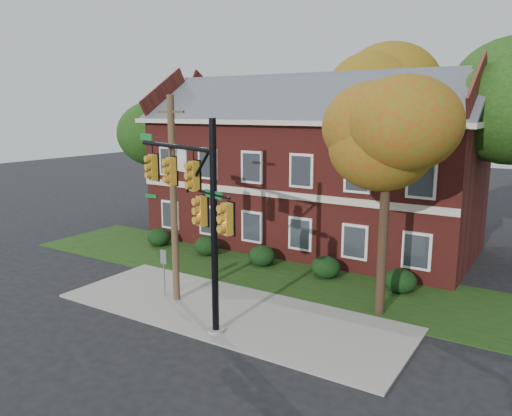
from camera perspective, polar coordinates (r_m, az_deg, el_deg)
The scene contains 15 objects.
ground at distance 19.15m, azimuth -4.88°, elevation -12.77°, with size 120.00×120.00×0.00m, color black.
sidewalk at distance 19.88m, azimuth -3.11°, elevation -11.70°, with size 14.00×5.00×0.08m, color gray.
grass_strip at distance 23.86m, azimuth 3.92°, elevation -7.78°, with size 30.00×6.00×0.04m, color #193811.
apartment_building at distance 28.91m, azimuth 6.20°, elevation 5.62°, with size 18.80×8.80×9.74m.
hedge_far_left at distance 29.37m, azimuth -11.04°, elevation -3.28°, with size 1.40×1.26×1.05m, color black.
hedge_left at distance 27.16m, azimuth -5.64°, elevation -4.32°, with size 1.40×1.26×1.05m, color black.
hedge_center at distance 25.23m, azimuth 0.68°, elevation -5.48°, with size 1.40×1.26×1.05m, color black.
hedge_right at distance 23.67m, azimuth 7.97°, elevation -6.73°, with size 1.40×1.26×1.05m, color black.
hedge_far_right at distance 22.55m, azimuth 16.16°, elevation -8.00°, with size 1.40×1.26×1.05m, color black.
tree_near_right at distance 18.60m, azimuth 15.38°, elevation 7.41°, with size 4.50×4.25×8.58m.
tree_left_rear at distance 33.37m, azimuth -9.99°, elevation 9.17°, with size 5.40×5.10×8.88m.
tree_far_rear at distance 35.55m, azimuth 14.07°, elevation 12.61°, with size 6.84×6.46×11.52m.
traffic_signal at distance 17.89m, azimuth -7.13°, elevation 1.09°, with size 6.34×2.58×7.50m.
utility_pole at distance 20.04m, azimuth -9.39°, elevation 0.86°, with size 1.30×0.28×8.33m.
sign_post at distance 21.10m, azimuth -10.50°, elevation -6.51°, with size 0.30×0.07×2.09m.
Camera 1 is at (10.66, -13.89, 7.78)m, focal length 35.00 mm.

